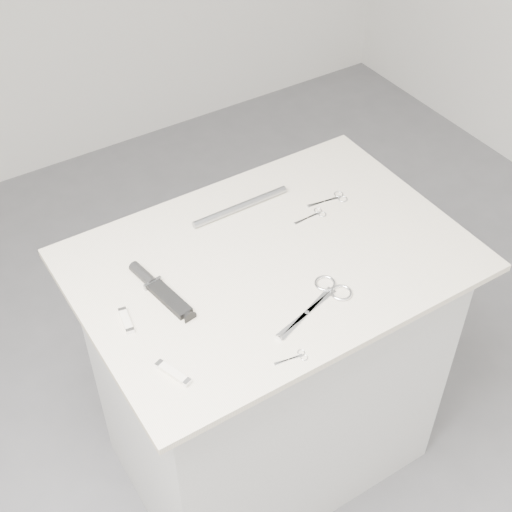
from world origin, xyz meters
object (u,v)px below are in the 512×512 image
embroidery_scissors_a (333,199)px  pocket_knife_a (126,321)px  pocket_knife_b (173,373)px  large_shears (324,297)px  metal_rail (240,207)px  sheathed_knife (157,288)px  tiny_scissors (295,358)px  plinth (270,370)px  embroidery_scissors_b (314,215)px

embroidery_scissors_a → pocket_knife_a: bearing=-162.8°
embroidery_scissors_a → pocket_knife_b: 0.73m
large_shears → metal_rail: size_ratio=0.81×
sheathed_knife → pocket_knife_b: size_ratio=2.38×
tiny_scissors → pocket_knife_b: 0.27m
plinth → metal_rail: bearing=81.1°
pocket_knife_a → pocket_knife_b: size_ratio=0.85×
plinth → embroidery_scissors_a: embroidery_scissors_a is taller
embroidery_scissors_b → sheathed_knife: sheathed_knife is taller
tiny_scissors → plinth: bearing=75.7°
embroidery_scissors_b → tiny_scissors: bearing=-132.4°
plinth → pocket_knife_a: bearing=-179.6°
sheathed_knife → pocket_knife_b: 0.26m
embroidery_scissors_a → large_shears: bearing=-122.2°
plinth → large_shears: (0.03, -0.19, 0.47)m
plinth → embroidery_scissors_b: (0.19, 0.08, 0.47)m
plinth → sheathed_knife: size_ratio=4.01×
embroidery_scissors_b → pocket_knife_a: pocket_knife_a is taller
sheathed_knife → metal_rail: 0.37m
pocket_knife_a → metal_rail: (0.44, 0.21, 0.01)m
metal_rail → tiny_scissors: bearing=-108.3°
large_shears → tiny_scissors: 0.20m
embroidery_scissors_b → pocket_knife_b: pocket_knife_b is taller
plinth → tiny_scissors: size_ratio=11.37×
large_shears → tiny_scissors: size_ratio=3.02×
embroidery_scissors_b → metal_rail: metal_rail is taller
large_shears → pocket_knife_a: bearing=140.1°
embroidery_scissors_a → plinth: bearing=-150.8°
large_shears → pocket_knife_b: (-0.42, -0.01, 0.00)m
tiny_scissors → sheathed_knife: size_ratio=0.35×
embroidery_scissors_a → embroidery_scissors_b: size_ratio=1.22×
embroidery_scissors_a → sheathed_knife: 0.58m
embroidery_scissors_a → pocket_knife_b: pocket_knife_b is taller
plinth → tiny_scissors: (-0.14, -0.30, 0.47)m
embroidery_scissors_b → pocket_knife_a: (-0.60, -0.08, 0.00)m
sheathed_knife → tiny_scissors: bearing=-164.3°
pocket_knife_a → metal_rail: bearing=-54.7°
embroidery_scissors_b → large_shears: bearing=-123.1°
sheathed_knife → pocket_knife_a: sheathed_knife is taller
pocket_knife_b → metal_rail: metal_rail is taller
large_shears → pocket_knife_b: 0.42m
plinth → embroidery_scissors_b: bearing=22.4°
large_shears → embroidery_scissors_b: bearing=41.6°
plinth → sheathed_knife: bearing=170.1°
embroidery_scissors_a → metal_rail: (-0.24, 0.10, 0.01)m
large_shears → pocket_knife_a: size_ratio=2.97×
plinth → pocket_knife_b: size_ratio=9.53×
pocket_knife_a → large_shears: bearing=-103.0°
large_shears → embroidery_scissors_b: (0.16, 0.26, -0.00)m
sheathed_knife → large_shears: bearing=-135.2°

